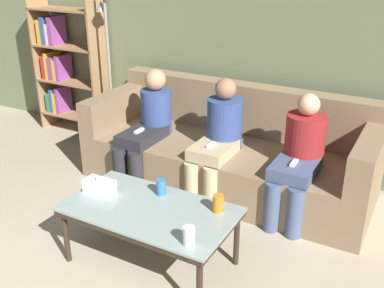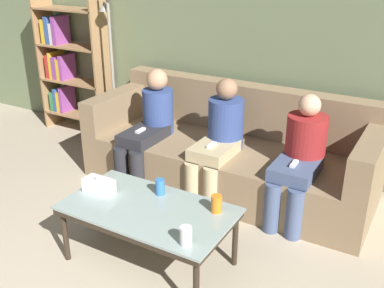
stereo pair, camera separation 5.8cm
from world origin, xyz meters
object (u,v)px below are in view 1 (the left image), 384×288
cup_far_center (189,236)px  seated_person_left_end (148,124)px  couch (229,152)px  seated_person_mid_right (300,155)px  tissue_box (99,186)px  seated_person_mid_left (219,137)px  cup_near_right (218,203)px  cup_near_left (161,187)px  bookshelf (64,64)px  standing_lamp (110,49)px  coffee_table (150,213)px

cup_far_center → seated_person_left_end: seated_person_left_end is taller
couch → seated_person_mid_right: bearing=-18.3°
tissue_box → seated_person_mid_left: (0.40, 1.12, 0.06)m
couch → tissue_box: size_ratio=11.88×
seated_person_mid_left → cup_near_right: bearing=-64.2°
tissue_box → seated_person_mid_left: size_ratio=0.21×
cup_near_left → seated_person_mid_right: bearing=52.2°
cup_far_center → cup_near_left: bearing=137.8°
cup_far_center → tissue_box: tissue_box is taller
cup_near_left → bookshelf: size_ratio=0.07×
tissue_box → bookshelf: size_ratio=0.13×
cup_near_left → seated_person_mid_right: 1.17m
cup_far_center → tissue_box: bearing=165.2°
cup_near_right → standing_lamp: bearing=144.9°
coffee_table → cup_far_center: 0.50m
cup_near_right → seated_person_mid_left: bearing=115.8°
couch → tissue_box: (-0.40, -1.35, 0.18)m
standing_lamp → cup_near_left: bearing=-42.4°
cup_near_left → standing_lamp: size_ratio=0.07×
cup_near_left → seated_person_mid_left: seated_person_mid_left is taller
cup_near_right → standing_lamp: (-1.93, 1.36, 0.59)m
seated_person_mid_right → coffee_table: bearing=-121.6°
couch → bookshelf: size_ratio=1.59×
couch → cup_near_right: couch is taller
coffee_table → cup_near_right: size_ratio=9.67×
cup_near_left → standing_lamp: (-1.48, 1.35, 0.59)m
cup_near_right → cup_far_center: size_ratio=1.01×
cup_far_center → seated_person_mid_left: (-0.46, 1.34, 0.05)m
cup_near_left → tissue_box: 0.44m
couch → seated_person_left_end: (-0.72, -0.26, 0.23)m
cup_far_center → bookshelf: bearing=145.3°
coffee_table → tissue_box: 0.44m
couch → standing_lamp: 1.68m
couch → seated_person_left_end: 0.80m
tissue_box → seated_person_left_end: 1.14m
bookshelf → seated_person_mid_left: bookshelf is taller
standing_lamp → seated_person_mid_right: 2.31m
cup_far_center → seated_person_mid_right: (0.26, 1.34, 0.04)m
cup_near_left → cup_far_center: cup_far_center is taller
cup_near_left → cup_near_right: 0.45m
coffee_table → tissue_box: size_ratio=5.26×
cup_near_left → seated_person_left_end: 1.15m
cup_near_left → standing_lamp: 2.09m
cup_near_right → tissue_box: (-0.85, -0.18, -0.01)m
cup_near_right → standing_lamp: 2.43m
couch → coffee_table: bearing=-88.7°
coffee_table → bookshelf: bookshelf is taller
standing_lamp → seated_person_left_end: bearing=-30.6°
coffee_table → seated_person_left_end: (-0.75, 1.09, 0.14)m
coffee_table → cup_near_right: 0.47m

